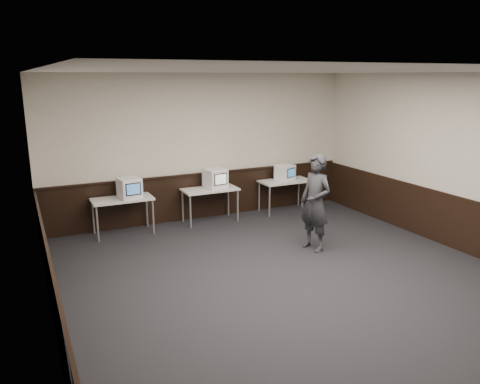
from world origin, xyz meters
name	(u,v)px	position (x,y,z in m)	size (l,w,h in m)	color
floor	(299,285)	(0.00, 0.00, 0.00)	(8.00, 8.00, 0.00)	black
ceiling	(306,71)	(0.00, 0.00, 3.20)	(8.00, 8.00, 0.00)	white
back_wall	(203,147)	(0.00, 4.00, 1.60)	(7.00, 7.00, 0.00)	beige
left_wall	(43,215)	(-3.50, 0.00, 1.60)	(8.00, 8.00, 0.00)	beige
right_wall	(469,165)	(3.50, 0.00, 1.60)	(8.00, 8.00, 0.00)	beige
wainscot_back	(204,196)	(0.00, 3.98, 0.50)	(6.98, 0.04, 1.00)	black
wainscot_left	(55,302)	(-3.48, 0.00, 0.50)	(0.04, 7.98, 1.00)	black
wainscot_right	(461,224)	(3.48, 0.00, 0.50)	(0.04, 7.98, 1.00)	black
wainscot_rail	(204,173)	(0.00, 3.96, 1.02)	(6.98, 0.06, 0.04)	black
desk_left	(122,202)	(-1.90, 3.60, 0.68)	(1.20, 0.60, 0.75)	silver
desk_center	(210,192)	(0.00, 3.60, 0.68)	(1.20, 0.60, 0.75)	silver
desk_right	(285,183)	(1.90, 3.60, 0.68)	(1.20, 0.60, 0.75)	silver
emac_left	(129,188)	(-1.75, 3.55, 0.96)	(0.46, 0.49, 0.41)	white
emac_center	(215,178)	(0.13, 3.61, 0.96)	(0.49, 0.51, 0.42)	white
emac_right	(285,172)	(1.91, 3.63, 0.93)	(0.46, 0.48, 0.36)	white
person	(315,203)	(1.10, 1.21, 0.89)	(0.65, 0.43, 1.78)	#25262B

